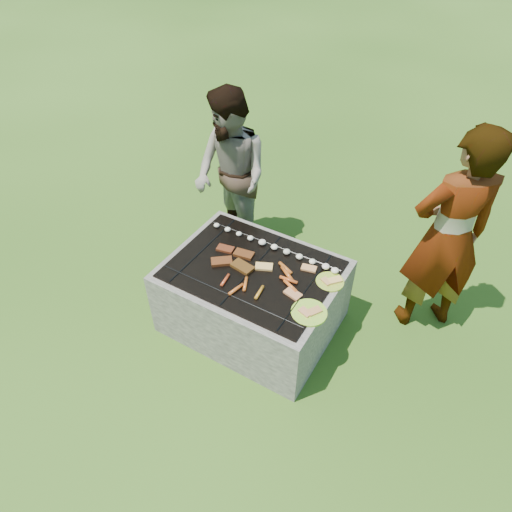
% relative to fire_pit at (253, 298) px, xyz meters
% --- Properties ---
extents(lawn, '(60.00, 60.00, 0.00)m').
position_rel_fire_pit_xyz_m(lawn, '(0.00, 0.00, -0.28)').
color(lawn, '#264912').
rests_on(lawn, ground).
extents(fire_pit, '(1.30, 1.00, 0.62)m').
position_rel_fire_pit_xyz_m(fire_pit, '(0.00, 0.00, 0.00)').
color(fire_pit, gray).
rests_on(fire_pit, ground).
extents(mushrooms, '(1.13, 0.07, 0.04)m').
position_rel_fire_pit_xyz_m(mushrooms, '(0.08, 0.28, 0.35)').
color(mushrooms, beige).
rests_on(mushrooms, fire_pit).
extents(pork_slabs, '(0.40, 0.30, 0.03)m').
position_rel_fire_pit_xyz_m(pork_slabs, '(-0.17, 0.00, 0.34)').
color(pork_slabs, '#90371A').
rests_on(pork_slabs, fire_pit).
extents(sausages, '(0.53, 0.49, 0.03)m').
position_rel_fire_pit_xyz_m(sausages, '(0.18, -0.06, 0.34)').
color(sausages, '#D25022').
rests_on(sausages, fire_pit).
extents(bread_on_grate, '(0.47, 0.39, 0.02)m').
position_rel_fire_pit_xyz_m(bread_on_grate, '(0.25, 0.05, 0.34)').
color(bread_on_grate, '#F5D87D').
rests_on(bread_on_grate, fire_pit).
extents(plate_far, '(0.27, 0.27, 0.03)m').
position_rel_fire_pit_xyz_m(plate_far, '(0.56, 0.17, 0.33)').
color(plate_far, yellow).
rests_on(plate_far, fire_pit).
extents(plate_near, '(0.33, 0.33, 0.03)m').
position_rel_fire_pit_xyz_m(plate_near, '(0.56, -0.18, 0.33)').
color(plate_near, yellow).
rests_on(plate_near, fire_pit).
extents(cook, '(0.76, 0.73, 1.76)m').
position_rel_fire_pit_xyz_m(cook, '(1.20, 0.77, 0.60)').
color(cook, gray).
rests_on(cook, ground).
extents(bystander, '(0.95, 0.86, 1.58)m').
position_rel_fire_pit_xyz_m(bystander, '(-0.70, 0.77, 0.51)').
color(bystander, gray).
rests_on(bystander, ground).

